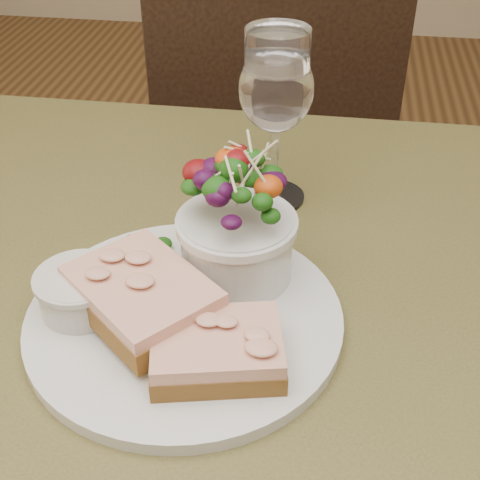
# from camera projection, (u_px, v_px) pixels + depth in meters

# --- Properties ---
(cafe_table) EXTENTS (0.80, 0.80, 0.75)m
(cafe_table) POSITION_uv_depth(u_px,v_px,m) (220.00, 380.00, 0.66)
(cafe_table) COLOR #423C1C
(cafe_table) RESTS_ON ground
(chair_far) EXTENTS (0.53, 0.53, 0.90)m
(chair_far) POSITION_uv_depth(u_px,v_px,m) (254.00, 236.00, 1.47)
(chair_far) COLOR black
(chair_far) RESTS_ON ground
(dinner_plate) EXTENTS (0.27, 0.27, 0.01)m
(dinner_plate) POSITION_uv_depth(u_px,v_px,m) (185.00, 318.00, 0.57)
(dinner_plate) COLOR silver
(dinner_plate) RESTS_ON cafe_table
(sandwich_front) EXTENTS (0.12, 0.09, 0.03)m
(sandwich_front) POSITION_uv_depth(u_px,v_px,m) (217.00, 350.00, 0.51)
(sandwich_front) COLOR #543316
(sandwich_front) RESTS_ON dinner_plate
(sandwich_back) EXTENTS (0.15, 0.15, 0.03)m
(sandwich_back) POSITION_uv_depth(u_px,v_px,m) (142.00, 296.00, 0.55)
(sandwich_back) COLOR #543316
(sandwich_back) RESTS_ON dinner_plate
(ramekin) EXTENTS (0.07, 0.07, 0.04)m
(ramekin) POSITION_uv_depth(u_px,v_px,m) (80.00, 290.00, 0.56)
(ramekin) COLOR beige
(ramekin) RESTS_ON dinner_plate
(salad_bowl) EXTENTS (0.10, 0.10, 0.13)m
(salad_bowl) POSITION_uv_depth(u_px,v_px,m) (237.00, 220.00, 0.58)
(salad_bowl) COLOR silver
(salad_bowl) RESTS_ON dinner_plate
(garnish) EXTENTS (0.05, 0.04, 0.02)m
(garnish) POSITION_uv_depth(u_px,v_px,m) (145.00, 245.00, 0.64)
(garnish) COLOR black
(garnish) RESTS_ON dinner_plate
(wine_glass) EXTENTS (0.08, 0.08, 0.18)m
(wine_glass) POSITION_uv_depth(u_px,v_px,m) (276.00, 94.00, 0.67)
(wine_glass) COLOR white
(wine_glass) RESTS_ON cafe_table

